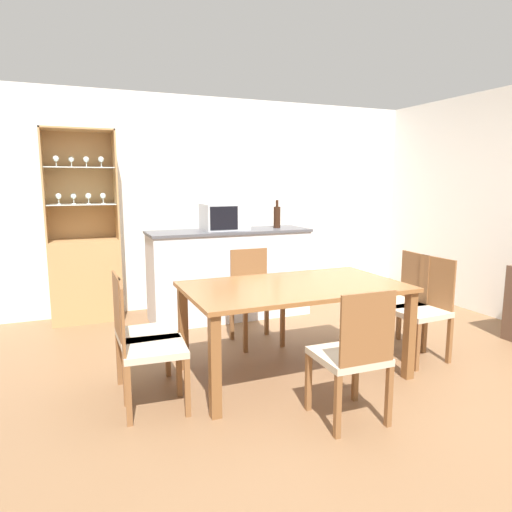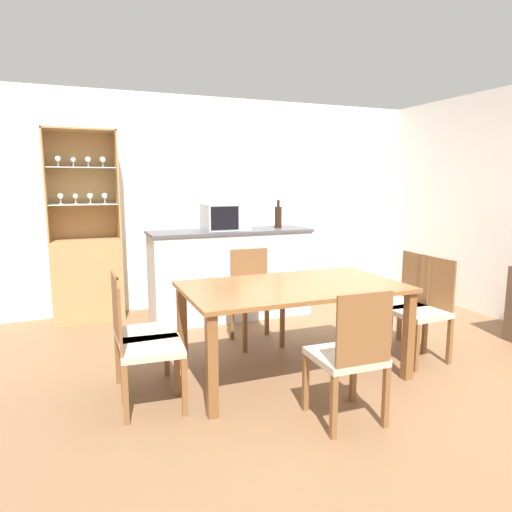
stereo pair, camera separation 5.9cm
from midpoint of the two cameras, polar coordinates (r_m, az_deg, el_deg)
ground_plane at (r=3.77m, az=10.44°, el=-14.86°), size 18.00×18.00×0.00m
wall_back at (r=5.84m, az=-3.14°, el=6.70°), size 6.80×0.06×2.55m
kitchen_counter at (r=5.20m, az=-2.86°, el=-2.20°), size 1.82×0.58×1.00m
display_cabinet at (r=5.40m, az=-20.09°, el=-1.12°), size 0.74×0.38×2.08m
dining_table at (r=3.62m, az=5.07°, el=-5.01°), size 1.70×0.98×0.73m
dining_chair_side_left_far at (r=3.47m, az=-13.97°, el=-9.27°), size 0.42×0.42×0.89m
dining_chair_head_far at (r=4.38m, az=0.22°, el=-5.11°), size 0.41×0.41×0.89m
dining_chair_side_left_near at (r=3.20m, az=-13.23°, el=-10.85°), size 0.44×0.44×0.89m
dining_chair_head_near at (r=3.01m, az=12.16°, el=-12.12°), size 0.42×0.42×0.89m
dining_chair_side_right_near at (r=4.21m, az=20.46°, el=-6.31°), size 0.44×0.44×0.89m
dining_chair_side_right_far at (r=4.42m, az=17.95°, el=-5.45°), size 0.44×0.44×0.89m
microwave at (r=5.13m, az=-3.53°, el=4.93°), size 0.49×0.39×0.29m
wine_bottle at (r=5.33m, az=3.11°, el=4.94°), size 0.08×0.08×0.32m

